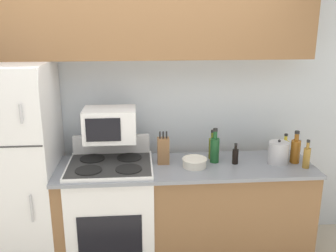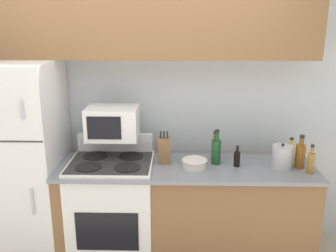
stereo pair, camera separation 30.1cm
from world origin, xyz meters
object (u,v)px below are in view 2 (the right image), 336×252
Objects in this scene: kettle at (282,157)px; bowl at (194,163)px; microwave at (112,123)px; bottle_wine_green at (216,151)px; knife_block at (164,150)px; bottle_vinegar at (311,162)px; bottle_whiskey at (300,155)px; bottle_olive_oil at (215,149)px; refrigerator at (19,163)px; bottle_cooking_spray at (290,153)px; stove at (113,210)px; bottle_soy_sauce at (237,158)px.

bowl is at bearing -178.28° from kettle.
microwave is 1.44× the size of bottle_wine_green.
microwave reaches higher than bottle_wine_green.
microwave is 2.07× the size of bowl.
microwave is 0.50m from knife_block.
knife_block is at bearing 170.78° from bottle_vinegar.
bottle_whiskey is at bearing 1.79° from bowl.
refrigerator is at bearing -177.90° from bottle_olive_oil.
bottle_vinegar is at bearing -69.23° from bottle_cooking_spray.
refrigerator is at bearing -176.20° from microwave.
bottle_wine_green reaches higher than kettle.
bottle_wine_green is at bearing -86.06° from bottle_olive_oil.
refrigerator reaches higher than stove.
bottle_soy_sauce is (0.35, 0.04, 0.03)m from bowl.
stove is 1.03m from bottle_olive_oil.
microwave is at bearing -179.49° from bottle_olive_oil.
refrigerator is at bearing 175.08° from bottle_vinegar.
stove reaches higher than bowl.
bottle_vinegar is at bearing -4.82° from stove.
bottle_olive_oil is at bearing 159.72° from bottle_vinegar.
bottle_whiskey reaches higher than bottle_olive_oil.
bottle_cooking_spray is (-0.04, 0.12, -0.02)m from bottle_whiskey.
stove is at bearing -92.22° from microwave.
bottle_vinegar is at bearing -13.52° from bottle_soy_sauce.
microwave is at bearing 3.80° from refrigerator.
bowl is at bearing -13.74° from microwave.
bottle_olive_oil is at bearing 8.72° from stove.
bottle_soy_sauce is 0.58m from bottle_vinegar.
bottle_whiskey is at bearing -3.52° from knife_block.
knife_block is 0.28m from bowl.
bottle_wine_green is at bearing -0.37° from knife_block.
microwave is 2.04× the size of kettle.
microwave is at bearing 170.50° from knife_block.
knife_block is at bearing 175.61° from kettle.
refrigerator reaches higher than bottle_wine_green.
bottle_olive_oil is at bearing 177.08° from bottle_cooking_spray.
microwave is at bearing 175.02° from bottle_wine_green.
microwave is 0.91m from bottle_wine_green.
knife_block is at bearing -9.50° from microwave.
stove is 1.16m from bottle_soy_sauce.
refrigerator is 2.33m from bottle_cooking_spray.
refrigerator is 8.43× the size of bowl.
microwave is at bearing 173.01° from bottle_soy_sauce.
bottle_soy_sauce is at bearing 176.87° from kettle.
kettle is (1.41, -0.02, 0.51)m from stove.
refrigerator reaches higher than bottle_olive_oil.
knife_block is 1.08m from bottle_cooking_spray.
bottle_whiskey is at bearing -0.57° from stove.
bottle_soy_sauce is at bearing -38.22° from bottle_olive_oil.
bowl is (1.51, -0.12, 0.06)m from refrigerator.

